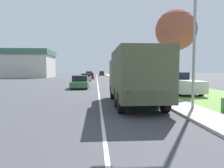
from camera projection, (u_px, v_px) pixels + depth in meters
ground_plane at (97, 81)px, 40.06m from camera, size 180.00×180.00×0.00m
lane_centre_stripe at (97, 81)px, 40.06m from camera, size 0.12×120.00×0.00m
sidewalk_right at (122, 81)px, 40.39m from camera, size 1.80×120.00×0.12m
grass_strip_right at (145, 81)px, 40.72m from camera, size 7.00×120.00×0.02m
military_truck at (135, 75)px, 12.82m from camera, size 2.48×7.72×3.20m
car_nearest_ahead at (80, 82)px, 24.92m from camera, size 1.88×4.86×1.44m
car_second_ahead at (86, 78)px, 40.86m from camera, size 1.85×3.95×1.39m
car_third_ahead at (90, 76)px, 49.26m from camera, size 1.94×3.94×1.37m
car_fourth_ahead at (89, 74)px, 63.67m from camera, size 1.93×4.61×1.61m
car_farthest_ahead at (102, 74)px, 76.33m from camera, size 1.75×4.19×1.60m
pickup_truck at (180, 84)px, 19.28m from camera, size 2.08×5.50×1.83m
lamp_post at (191, 21)px, 11.01m from camera, size 1.69×0.24×7.53m
tree_mid_right at (176, 30)px, 19.88m from camera, size 3.73×3.73×7.56m
building_distant at (26, 64)px, 60.45m from camera, size 14.48×12.98×7.44m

